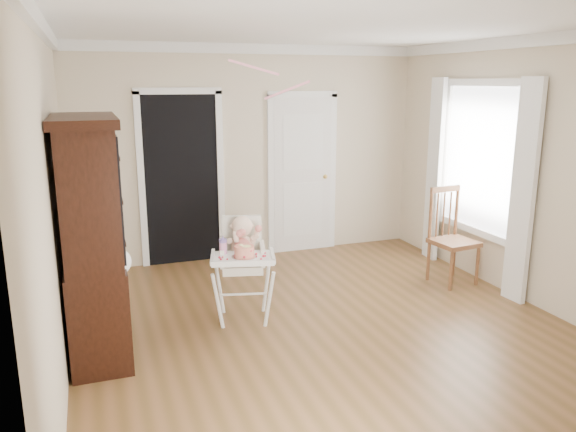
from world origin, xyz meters
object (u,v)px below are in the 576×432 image
object	(u,v)px
dining_chair	(452,239)
high_chair	(243,258)
china_cabinet	(93,239)
cake	(244,251)
sippy_cup	(223,246)

from	to	relation	value
dining_chair	high_chair	bearing A→B (deg)	179.04
high_chair	china_cabinet	distance (m)	1.38
dining_chair	cake	bearing A→B (deg)	-175.95
sippy_cup	china_cabinet	world-z (taller)	china_cabinet
high_chair	sippy_cup	xyz separation A→B (m)	(-0.20, -0.07, 0.15)
high_chair	china_cabinet	size ratio (longest dim) A/B	0.51
sippy_cup	dining_chair	distance (m)	2.75
china_cabinet	sippy_cup	bearing A→B (deg)	7.00
cake	dining_chair	world-z (taller)	dining_chair
cake	china_cabinet	size ratio (longest dim) A/B	0.12
high_chair	china_cabinet	bearing A→B (deg)	-156.64
cake	sippy_cup	world-z (taller)	sippy_cup
high_chair	cake	world-z (taller)	high_chair
high_chair	cake	bearing A→B (deg)	-86.08
sippy_cup	dining_chair	bearing A→B (deg)	6.23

